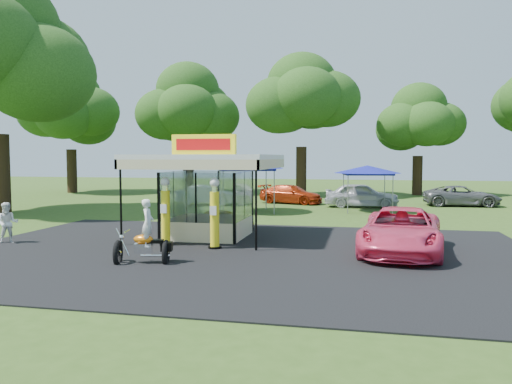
% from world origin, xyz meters
% --- Properties ---
extents(ground, '(120.00, 120.00, 0.00)m').
position_xyz_m(ground, '(0.00, 0.00, 0.00)').
color(ground, '#314C17').
rests_on(ground, ground).
extents(asphalt_apron, '(20.00, 14.00, 0.04)m').
position_xyz_m(asphalt_apron, '(0.00, 2.00, 0.02)').
color(asphalt_apron, black).
rests_on(asphalt_apron, ground).
extents(gas_station_kiosk, '(5.40, 5.40, 4.18)m').
position_xyz_m(gas_station_kiosk, '(-2.00, 4.99, 1.78)').
color(gas_station_kiosk, white).
rests_on(gas_station_kiosk, ground).
extents(gas_pump_left, '(0.48, 0.48, 2.55)m').
position_xyz_m(gas_pump_left, '(-2.93, 2.76, 1.22)').
color(gas_pump_left, black).
rests_on(gas_pump_left, ground).
extents(gas_pump_right, '(0.48, 0.48, 2.56)m').
position_xyz_m(gas_pump_right, '(-0.98, 2.54, 1.23)').
color(gas_pump_right, black).
rests_on(gas_pump_right, ground).
extents(motorcycle, '(1.83, 1.18, 2.08)m').
position_xyz_m(motorcycle, '(-2.33, -0.26, 0.81)').
color(motorcycle, black).
rests_on(motorcycle, ground).
extents(spare_tires, '(0.82, 0.56, 0.67)m').
position_xyz_m(spare_tires, '(-2.53, 3.96, 0.33)').
color(spare_tires, black).
rests_on(spare_tires, ground).
extents(kiosk_car, '(2.82, 1.13, 0.96)m').
position_xyz_m(kiosk_car, '(-2.00, 7.20, 0.48)').
color(kiosk_car, yellow).
rests_on(kiosk_car, ground).
extents(pink_sedan, '(3.17, 5.85, 1.56)m').
position_xyz_m(pink_sedan, '(5.46, 3.11, 0.78)').
color(pink_sedan, '#F2416C').
rests_on(pink_sedan, ground).
extents(spectator_west, '(0.96, 0.90, 1.58)m').
position_xyz_m(spectator_west, '(-8.97, 1.96, 0.79)').
color(spectator_west, white).
rests_on(spectator_west, ground).
extents(bg_car_a, '(4.30, 2.16, 1.35)m').
position_xyz_m(bg_car_a, '(-6.40, 18.29, 0.68)').
color(bg_car_a, silver).
rests_on(bg_car_a, ground).
extents(bg_car_b, '(4.90, 3.13, 1.32)m').
position_xyz_m(bg_car_b, '(-0.83, 20.58, 0.66)').
color(bg_car_b, '#B02D0D').
rests_on(bg_car_b, ground).
extents(bg_car_c, '(4.76, 1.95, 1.61)m').
position_xyz_m(bg_car_c, '(4.08, 18.89, 0.81)').
color(bg_car_c, silver).
rests_on(bg_car_c, ground).
extents(bg_car_d, '(5.03, 2.52, 1.37)m').
position_xyz_m(bg_car_d, '(10.66, 21.17, 0.68)').
color(bg_car_d, '#595A5C').
rests_on(bg_car_d, ground).
extents(tent_west, '(4.49, 4.49, 3.14)m').
position_xyz_m(tent_west, '(-2.68, 14.57, 2.84)').
color(tent_west, gray).
rests_on(tent_west, ground).
extents(tent_east, '(3.99, 3.99, 2.79)m').
position_xyz_m(tent_east, '(4.40, 16.49, 2.52)').
color(tent_east, gray).
rests_on(tent_east, ground).
extents(oak_far_a, '(9.46, 9.46, 11.21)m').
position_xyz_m(oak_far_a, '(-22.26, 27.19, 7.14)').
color(oak_far_a, black).
rests_on(oak_far_a, ground).
extents(oak_far_b, '(9.79, 9.79, 11.67)m').
position_xyz_m(oak_far_b, '(-11.64, 29.31, 7.45)').
color(oak_far_b, black).
rests_on(oak_far_b, ground).
extents(oak_far_c, '(9.99, 9.99, 11.78)m').
position_xyz_m(oak_far_c, '(-1.01, 27.93, 7.47)').
color(oak_far_c, black).
rests_on(oak_far_c, ground).
extents(oak_far_d, '(7.94, 7.94, 9.45)m').
position_xyz_m(oak_far_d, '(8.75, 30.82, 6.02)').
color(oak_far_d, black).
rests_on(oak_far_d, ground).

